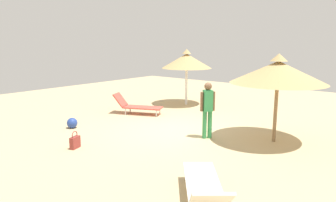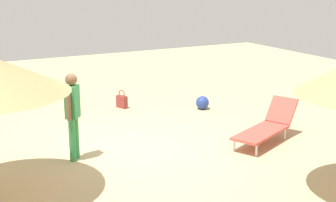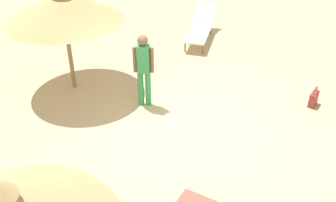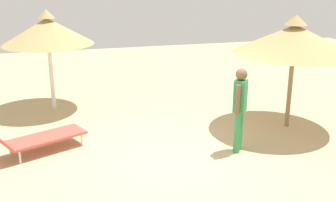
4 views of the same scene
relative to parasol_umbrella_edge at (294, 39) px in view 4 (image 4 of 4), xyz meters
The scene contains 5 objects.
ground 3.71m from the parasol_umbrella_edge, 108.11° to the left, with size 24.00×24.00×0.10m, color tan.
parasol_umbrella_edge is the anchor object (origin of this frame).
parasol_umbrella_far_left 5.97m from the parasol_umbrella_edge, 61.78° to the left, with size 2.29×2.29×2.57m.
lounge_chair_back 5.93m from the parasol_umbrella_edge, 90.42° to the left, with size 1.35×2.04×0.82m.
person_standing_near_left 2.24m from the parasol_umbrella_edge, 120.04° to the left, with size 0.37×0.34×1.71m.
Camera 4 is at (-7.09, 2.19, 3.53)m, focal length 44.28 mm.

